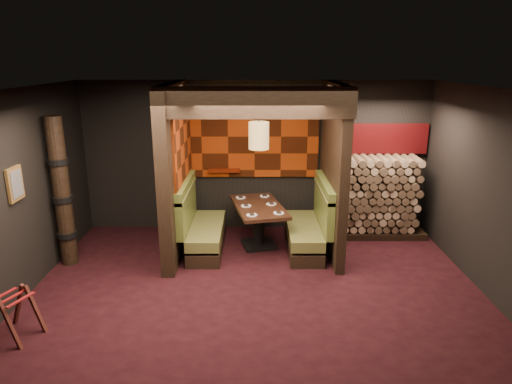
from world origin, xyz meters
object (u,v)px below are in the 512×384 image
at_px(totem_column, 62,194).
at_px(firewood_stack, 378,197).
at_px(booth_bench_left, 201,228).
at_px(dining_table, 259,218).
at_px(luggage_rack, 14,312).
at_px(pendant_lamp, 259,136).
at_px(booth_bench_right, 310,228).

bearing_deg(totem_column, firewood_stack, 13.19).
relative_size(booth_bench_left, totem_column, 0.67).
xyz_separation_m(booth_bench_left, totem_column, (-2.09, -0.55, 0.79)).
distance_m(dining_table, totem_column, 3.24).
xyz_separation_m(booth_bench_left, luggage_rack, (-1.94, -2.59, -0.09)).
distance_m(pendant_lamp, luggage_rack, 4.33).
distance_m(totem_column, firewood_stack, 5.50).
relative_size(luggage_rack, totem_column, 0.29).
distance_m(booth_bench_left, booth_bench_right, 1.89).
xyz_separation_m(dining_table, luggage_rack, (-2.95, -2.73, -0.21)).
relative_size(dining_table, firewood_stack, 0.91).
distance_m(booth_bench_right, totem_column, 4.10).
distance_m(luggage_rack, firewood_stack, 6.16).
bearing_deg(booth_bench_right, booth_bench_left, 180.00).
distance_m(pendant_lamp, firewood_stack, 2.63).
relative_size(totem_column, firewood_stack, 1.39).
bearing_deg(totem_column, pendant_lamp, 11.77).
bearing_deg(booth_bench_right, dining_table, 170.64).
xyz_separation_m(luggage_rack, totem_column, (-0.15, 2.04, 0.87)).
height_order(booth_bench_right, dining_table, booth_bench_right).
relative_size(booth_bench_right, luggage_rack, 2.31).
bearing_deg(booth_bench_left, booth_bench_right, 0.00).
distance_m(dining_table, firewood_stack, 2.32).
relative_size(booth_bench_right, pendant_lamp, 1.48).
bearing_deg(pendant_lamp, booth_bench_left, -174.59).
height_order(booth_bench_right, luggage_rack, booth_bench_right).
bearing_deg(totem_column, booth_bench_left, 14.75).
height_order(booth_bench_right, firewood_stack, firewood_stack).
height_order(dining_table, firewood_stack, firewood_stack).
xyz_separation_m(booth_bench_right, dining_table, (-0.88, 0.15, 0.13)).
bearing_deg(firewood_stack, totem_column, -166.81).
height_order(dining_table, totem_column, totem_column).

